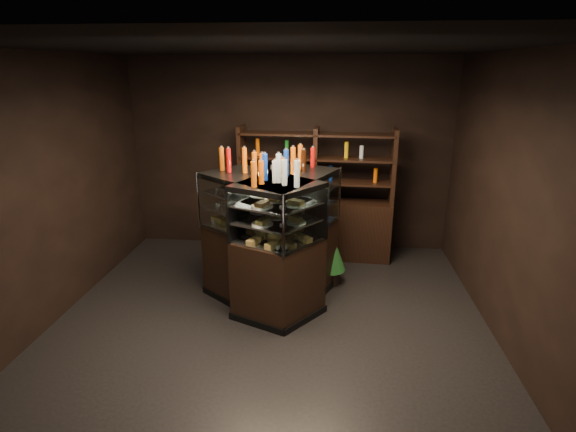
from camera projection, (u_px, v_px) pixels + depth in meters
name	position (u px, v px, depth m)	size (l,w,h in m)	color
ground	(270.00, 324.00, 5.19)	(5.00, 5.00, 0.00)	black
room_shell	(267.00, 158.00, 4.58)	(5.02, 5.02, 3.01)	black
display_case	(275.00, 262.00, 5.54)	(1.77, 1.67, 1.62)	black
food_display	(274.00, 209.00, 5.32)	(1.27, 1.31, 0.49)	#BD8143
bottles_top	(274.00, 165.00, 5.15)	(1.10, 1.17, 0.30)	yellow
potted_conifer	(331.00, 249.00, 6.02)	(0.41, 0.41, 0.87)	black
back_shelving	(315.00, 218.00, 6.90)	(2.32, 0.54, 2.00)	black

